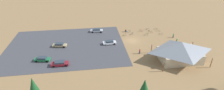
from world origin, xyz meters
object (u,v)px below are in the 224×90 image
Objects in this scene: car_maroon_second_row at (60,63)px; visitor_near_lot at (173,35)px; pine_midwest at (34,89)px; bicycle_white_back_row at (156,29)px; bicycle_silver_edge_north at (161,34)px; bicycle_orange_mid_cluster at (125,35)px; bicycle_yellow_yard_left at (158,31)px; bicycle_red_front_row at (141,31)px; visitor_by_pavilion at (140,51)px; bicycle_purple_lone_east at (147,29)px; car_silver_near_entry at (97,30)px; trash_bin at (126,31)px; lot_sign at (126,33)px; bicycle_teal_by_bin at (129,31)px; bicycle_black_edge_south at (150,32)px; bicycle_green_yard_center at (146,34)px; visitor_at_bikes at (177,41)px; car_green_back_corner at (42,59)px; bicycle_blue_trailside at (132,34)px; car_tan_front_row at (60,45)px; bike_pavilion at (180,50)px; car_white_aisle_side at (110,42)px; pine_mideast at (144,90)px.

car_maroon_second_row is 2.68× the size of visitor_near_lot.
bicycle_white_back_row is at bearing -136.38° from pine_midwest.
bicycle_silver_edge_north reaches higher than bicycle_orange_mid_cluster.
bicycle_yellow_yard_left is 6.76m from bicycle_red_front_row.
visitor_by_pavilion is (-25.84, -18.28, -4.38)m from pine_midwest.
bicycle_purple_lone_east is 0.98× the size of bicycle_white_back_row.
car_silver_near_entry is (23.47, -6.01, 0.35)m from bicycle_silver_edge_north.
bicycle_purple_lone_east is at bearing -176.11° from trash_bin.
bicycle_silver_edge_north is (-6.44, 4.16, -0.00)m from bicycle_red_front_row.
lot_sign is 1.48× the size of bicycle_teal_by_bin.
bicycle_red_front_row is at bearing -34.31° from visitor_near_lot.
trash_bin is 12.69m from bicycle_yellow_yard_left.
lot_sign is 1.57× the size of bicycle_red_front_row.
bicycle_yellow_yard_left is at bearing 100.95° from bicycle_white_back_row.
bicycle_black_edge_south is 0.90× the size of bicycle_teal_by_bin.
visitor_by_pavilion is (5.95, 12.60, 0.51)m from bicycle_green_yard_center.
bicycle_purple_lone_east is at bearing -28.24° from bicycle_yellow_yard_left.
bicycle_silver_edge_north is at bearing 159.21° from bicycle_teal_by_bin.
lot_sign is 3.87m from bicycle_teal_by_bin.
lot_sign reaches higher than bicycle_yellow_yard_left.
bicycle_silver_edge_north is 1.00× the size of visitor_at_bikes.
bicycle_yellow_yard_left is 0.35× the size of car_green_back_corner.
visitor_near_lot is (-6.82, 5.55, 0.53)m from bicycle_black_edge_south.
visitor_by_pavilion is (0.98, 14.08, 0.51)m from bicycle_blue_trailside.
lot_sign is 1.51× the size of bicycle_blue_trailside.
car_tan_front_row reaches higher than bicycle_yellow_yard_left.
bike_pavilion is 7.59× the size of bicycle_silver_edge_north.
car_white_aisle_side reaches higher than bicycle_red_front_row.
bicycle_teal_by_bin is at bearing -127.14° from pine_midwest.
bicycle_teal_by_bin is (11.39, -0.93, 0.00)m from bicycle_yellow_yard_left.
bicycle_orange_mid_cluster is 13.67m from visitor_by_pavilion.
pine_mideast is 4.44× the size of bicycle_yellow_yard_left.
car_silver_near_entry is 1.09× the size of car_white_aisle_side.
bicycle_white_back_row is at bearing -175.37° from bicycle_teal_by_bin.
bicycle_yellow_yard_left is 43.31m from car_green_back_corner.
bicycle_teal_by_bin is 0.31× the size of car_silver_near_entry.
trash_bin is 32.63m from car_green_back_corner.
bicycle_blue_trailside is 7.38m from bicycle_black_edge_south.
bicycle_black_edge_south is (-0.41, 2.53, 0.02)m from bicycle_purple_lone_east.
bicycle_purple_lone_east is 37.55m from car_maroon_second_row.
bicycle_green_yard_center is 0.36× the size of car_tan_front_row.
lot_sign is at bearing 61.15° from bicycle_teal_by_bin.
bicycle_teal_by_bin is 0.33× the size of car_green_back_corner.
visitor_at_bikes reaches higher than trash_bin.
lot_sign reaches higher than bicycle_orange_mid_cluster.
bicycle_yellow_yard_left is at bearing -75.56° from visitor_at_bikes.
bicycle_black_edge_south is (-7.33, -0.85, -0.01)m from bicycle_blue_trailside.
lot_sign reaches higher than trash_bin.
bicycle_silver_edge_north is at bearing -173.37° from car_tan_front_row.
visitor_by_pavilion reaches higher than car_silver_near_entry.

